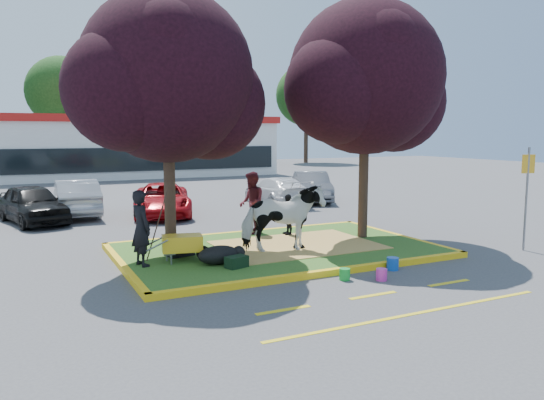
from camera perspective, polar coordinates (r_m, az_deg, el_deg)
name	(u,v)px	position (r m, az deg, el deg)	size (l,w,h in m)	color
ground	(278,253)	(14.29, 0.61, -5.68)	(90.00, 90.00, 0.00)	#424244
median_island	(278,250)	(14.27, 0.61, -5.39)	(8.00, 5.00, 0.15)	#2D5B1C
curb_near	(329,273)	(12.09, 6.17, -7.76)	(8.30, 0.16, 0.15)	yellow
curb_far	(240,234)	(16.57, -3.41, -3.63)	(8.30, 0.16, 0.15)	yellow
curb_left	(123,267)	(13.01, -15.78, -6.92)	(0.16, 5.30, 0.15)	yellow
curb_right	(398,237)	(16.48, 13.42, -3.88)	(0.16, 5.30, 0.15)	yellow
straw_bedding	(297,245)	(14.53, 2.73, -4.85)	(4.20, 3.00, 0.01)	tan
tree_purple_left	(168,84)	(13.33, -11.11, 12.12)	(5.06, 4.20, 6.51)	black
tree_purple_right	(367,85)	(15.67, 10.13, 12.13)	(5.30, 4.40, 6.82)	black
fire_lane_stripe_a	(283,310)	(9.81, 1.22, -11.76)	(1.10, 0.12, 0.01)	yellow
fire_lane_stripe_b	(373,295)	(10.83, 10.81, -10.04)	(1.10, 0.12, 0.01)	yellow
fire_lane_stripe_c	(449,283)	(12.10, 18.49, -8.45)	(1.10, 0.12, 0.01)	yellow
fire_lane_long	(414,314)	(9.95, 15.04, -11.74)	(6.00, 0.10, 0.01)	yellow
retail_building	(134,145)	(41.27, -14.63, 5.71)	(20.40, 8.40, 4.40)	silver
treeline	(101,82)	(50.81, -17.93, 12.03)	(46.58, 7.80, 14.63)	black
cow	(282,218)	(13.57, 1.12, -1.98)	(0.94, 2.06, 1.74)	silver
calf	(219,255)	(12.49, -5.75, -5.89)	(1.00, 0.57, 0.44)	black
handler	(141,228)	(12.51, -13.90, -2.95)	(0.64, 0.42, 1.76)	black
visitor_a	(252,203)	(16.04, -2.19, -0.30)	(0.92, 0.71, 1.88)	#46141B
visitor_b	(288,215)	(15.86, 1.74, -1.57)	(0.72, 0.30, 1.23)	black
wheelbarrow	(183,244)	(12.79, -9.60, -4.64)	(1.69, 0.74, 0.63)	black
gear_bag_dark	(181,250)	(13.43, -9.80, -5.27)	(0.63, 0.34, 0.32)	black
gear_bag_green	(237,262)	(12.16, -3.83, -6.65)	(0.49, 0.31, 0.26)	black
sign_post	(527,186)	(15.87, 25.75, 1.35)	(0.39, 0.11, 2.82)	slate
bucket_green	(345,274)	(11.78, 7.82, -7.92)	(0.24, 0.24, 0.26)	green
bucket_pink	(382,275)	(11.90, 11.70, -7.86)	(0.24, 0.24, 0.26)	#D72FA1
bucket_blue	(393,264)	(12.81, 12.85, -6.70)	(0.28, 0.28, 0.30)	blue
car_black	(32,204)	(20.64, -24.37, -0.39)	(1.62, 4.03, 1.37)	black
car_silver	(76,198)	(21.84, -20.30, 0.24)	(1.49, 4.27, 1.41)	#999BA0
car_red	(162,200)	(20.95, -11.71, 0.05)	(2.08, 4.50, 1.25)	#AA0E14
car_white	(276,191)	(23.75, 0.48, 1.01)	(1.72, 4.24, 1.23)	white
car_grey	(312,186)	(24.94, 4.29, 1.46)	(1.46, 4.18, 1.38)	slate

